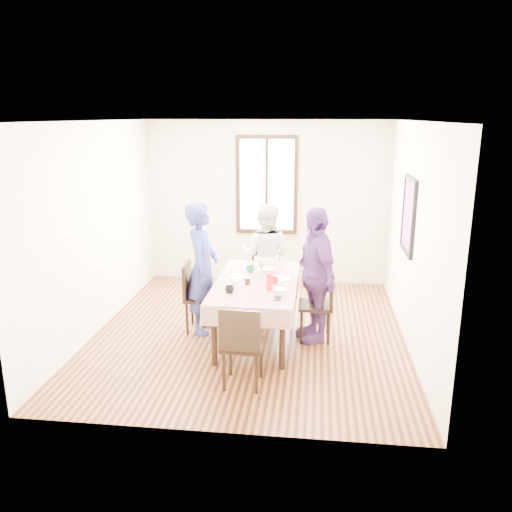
{
  "coord_description": "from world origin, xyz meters",
  "views": [
    {
      "loc": [
        0.83,
        -6.26,
        2.76
      ],
      "look_at": [
        0.11,
        -0.2,
        1.1
      ],
      "focal_mm": 36.29,
      "sensor_mm": 36.0,
      "label": 1
    }
  ],
  "objects_px": {
    "chair_right": "(315,305)",
    "chair_near": "(243,344)",
    "chair_far": "(266,276)",
    "person_left": "(202,268)",
    "dining_table": "(256,310)",
    "person_right": "(315,275)",
    "person_far": "(266,256)",
    "chair_left": "(202,297)"
  },
  "relations": [
    {
      "from": "chair_right",
      "to": "chair_near",
      "type": "height_order",
      "value": "same"
    },
    {
      "from": "chair_near",
      "to": "person_far",
      "type": "height_order",
      "value": "person_far"
    },
    {
      "from": "dining_table",
      "to": "chair_right",
      "type": "height_order",
      "value": "chair_right"
    },
    {
      "from": "chair_left",
      "to": "chair_far",
      "type": "height_order",
      "value": "same"
    },
    {
      "from": "chair_right",
      "to": "chair_near",
      "type": "relative_size",
      "value": 1.0
    },
    {
      "from": "person_left",
      "to": "person_right",
      "type": "relative_size",
      "value": 1.0
    },
    {
      "from": "chair_left",
      "to": "person_far",
      "type": "bearing_deg",
      "value": 141.42
    },
    {
      "from": "chair_far",
      "to": "chair_left",
      "type": "bearing_deg",
      "value": 47.23
    },
    {
      "from": "chair_right",
      "to": "person_left",
      "type": "bearing_deg",
      "value": 84.94
    },
    {
      "from": "chair_far",
      "to": "dining_table",
      "type": "bearing_deg",
      "value": 82.77
    },
    {
      "from": "chair_left",
      "to": "chair_right",
      "type": "distance_m",
      "value": 1.49
    },
    {
      "from": "dining_table",
      "to": "chair_right",
      "type": "xyz_separation_m",
      "value": [
        0.74,
        0.05,
        0.08
      ]
    },
    {
      "from": "chair_left",
      "to": "dining_table",
      "type": "bearing_deg",
      "value": 75.08
    },
    {
      "from": "chair_left",
      "to": "person_right",
      "type": "distance_m",
      "value": 1.52
    },
    {
      "from": "person_left",
      "to": "chair_right",
      "type": "bearing_deg",
      "value": -93.96
    },
    {
      "from": "chair_far",
      "to": "chair_near",
      "type": "relative_size",
      "value": 1.0
    },
    {
      "from": "chair_left",
      "to": "person_right",
      "type": "relative_size",
      "value": 0.53
    },
    {
      "from": "chair_right",
      "to": "dining_table",
      "type": "bearing_deg",
      "value": 93.42
    },
    {
      "from": "chair_left",
      "to": "chair_far",
      "type": "relative_size",
      "value": 1.0
    },
    {
      "from": "dining_table",
      "to": "person_right",
      "type": "bearing_deg",
      "value": 4.33
    },
    {
      "from": "person_far",
      "to": "person_right",
      "type": "height_order",
      "value": "person_right"
    },
    {
      "from": "dining_table",
      "to": "chair_far",
      "type": "bearing_deg",
      "value": 90.0
    },
    {
      "from": "person_right",
      "to": "chair_left",
      "type": "bearing_deg",
      "value": -115.87
    },
    {
      "from": "chair_far",
      "to": "person_left",
      "type": "distance_m",
      "value": 1.33
    },
    {
      "from": "dining_table",
      "to": "chair_far",
      "type": "xyz_separation_m",
      "value": [
        -0.0,
        1.2,
        0.08
      ]
    },
    {
      "from": "person_left",
      "to": "person_far",
      "type": "relative_size",
      "value": 1.11
    },
    {
      "from": "person_right",
      "to": "person_far",
      "type": "bearing_deg",
      "value": -168.93
    },
    {
      "from": "dining_table",
      "to": "chair_right",
      "type": "relative_size",
      "value": 1.92
    },
    {
      "from": "chair_left",
      "to": "chair_right",
      "type": "xyz_separation_m",
      "value": [
        1.49,
        -0.11,
        0.0
      ]
    },
    {
      "from": "person_left",
      "to": "dining_table",
      "type": "bearing_deg",
      "value": -102.49
    },
    {
      "from": "dining_table",
      "to": "chair_near",
      "type": "bearing_deg",
      "value": -90.0
    },
    {
      "from": "dining_table",
      "to": "chair_left",
      "type": "xyz_separation_m",
      "value": [
        -0.74,
        0.16,
        0.08
      ]
    },
    {
      "from": "chair_near",
      "to": "person_right",
      "type": "xyz_separation_m",
      "value": [
        0.72,
        1.26,
        0.4
      ]
    },
    {
      "from": "person_far",
      "to": "person_right",
      "type": "xyz_separation_m",
      "value": [
        0.72,
        -1.13,
        0.08
      ]
    },
    {
      "from": "chair_near",
      "to": "person_left",
      "type": "bearing_deg",
      "value": 119.93
    },
    {
      "from": "chair_right",
      "to": "chair_far",
      "type": "height_order",
      "value": "same"
    },
    {
      "from": "chair_left",
      "to": "chair_near",
      "type": "xyz_separation_m",
      "value": [
        0.74,
        -1.37,
        0.0
      ]
    },
    {
      "from": "chair_near",
      "to": "person_right",
      "type": "distance_m",
      "value": 1.5
    },
    {
      "from": "dining_table",
      "to": "chair_near",
      "type": "xyz_separation_m",
      "value": [
        -0.0,
        -1.2,
        0.08
      ]
    },
    {
      "from": "dining_table",
      "to": "chair_near",
      "type": "height_order",
      "value": "chair_near"
    },
    {
      "from": "chair_right",
      "to": "person_right",
      "type": "relative_size",
      "value": 0.53
    },
    {
      "from": "chair_far",
      "to": "person_far",
      "type": "xyz_separation_m",
      "value": [
        0.0,
        -0.02,
        0.31
      ]
    }
  ]
}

